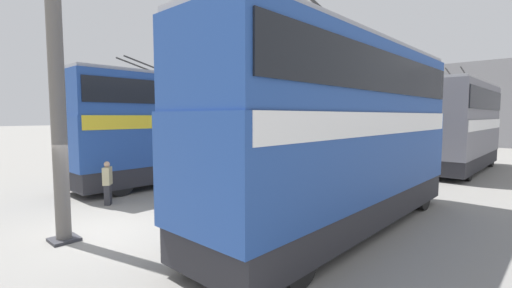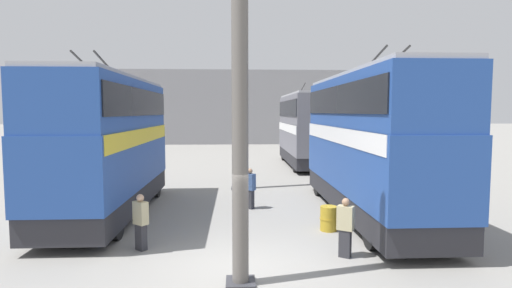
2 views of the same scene
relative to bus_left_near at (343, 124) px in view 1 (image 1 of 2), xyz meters
name	(u,v)px [view 1 (image 1 of 2)]	position (x,y,z in m)	size (l,w,h in m)	color
ground_plane	(101,232)	(-4.74, 4.78, -2.99)	(240.00, 240.00, 0.00)	gray
depot_back_wall	(454,105)	(33.36, 4.78, 1.44)	(0.50, 36.00, 8.85)	gray
support_column_near	(57,82)	(-5.69, 4.78, 1.07)	(0.66, 0.66, 8.37)	#605B56
support_column_far	(309,99)	(5.48, 4.78, 1.07)	(0.66, 0.66, 8.37)	#605B56
bus_left_near	(343,124)	(0.00, 0.00, 0.00)	(10.31, 2.54, 5.87)	black
bus_left_far	(461,121)	(13.96, 0.00, -0.07)	(9.46, 2.54, 5.76)	black
bus_right_far	(168,122)	(0.61, 9.57, -0.06)	(9.12, 2.54, 5.76)	black
person_by_right_row	(108,182)	(-3.31, 7.54, -2.16)	(0.46, 0.48, 1.58)	#2D2D33
person_aisle_midway	(259,176)	(1.31, 4.32, -2.13)	(0.46, 0.47, 1.63)	#2D2D33
person_by_left_row	(177,218)	(-4.15, 1.99, -2.15)	(0.43, 0.48, 1.59)	#2D2D33
oil_drum	(251,215)	(-1.76, 1.87, -2.59)	(0.57, 0.57, 0.80)	#B28E23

